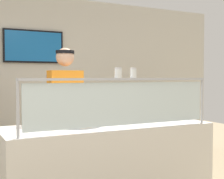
# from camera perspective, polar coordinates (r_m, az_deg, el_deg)

# --- Properties ---
(shop_rear_unit) EXTENTS (6.46, 0.13, 2.70)m
(shop_rear_unit) POSITION_cam_1_polar(r_m,az_deg,el_deg) (5.20, -11.41, 1.48)
(shop_rear_unit) COLOR beige
(shop_rear_unit) RESTS_ON ground
(serving_counter) EXTENTS (2.06, 0.75, 0.95)m
(serving_counter) POSITION_cam_1_polar(r_m,az_deg,el_deg) (3.30, -0.74, -14.50)
(serving_counter) COLOR silver
(serving_counter) RESTS_ON ground
(sneeze_guard) EXTENTS (1.88, 0.06, 0.47)m
(sneeze_guard) POSITION_cam_1_polar(r_m,az_deg,el_deg) (2.88, 2.02, -1.38)
(sneeze_guard) COLOR #B2B5BC
(sneeze_guard) RESTS_ON serving_counter
(pizza_tray) EXTENTS (0.46, 0.46, 0.04)m
(pizza_tray) POSITION_cam_1_polar(r_m,az_deg,el_deg) (3.12, -5.98, -6.21)
(pizza_tray) COLOR #9EA0A8
(pizza_tray) RESTS_ON serving_counter
(pizza_server) EXTENTS (0.08, 0.28, 0.01)m
(pizza_server) POSITION_cam_1_polar(r_m,az_deg,el_deg) (3.10, -5.68, -5.85)
(pizza_server) COLOR #ADAFB7
(pizza_server) RESTS_ON pizza_tray
(parmesan_shaker) EXTENTS (0.06, 0.06, 0.10)m
(parmesan_shaker) POSITION_cam_1_polar(r_m,az_deg,el_deg) (2.85, 1.10, 2.89)
(parmesan_shaker) COLOR white
(parmesan_shaker) RESTS_ON sneeze_guard
(pepper_flake_shaker) EXTENTS (0.06, 0.06, 0.10)m
(pepper_flake_shaker) POSITION_cam_1_polar(r_m,az_deg,el_deg) (2.93, 3.81, 2.88)
(pepper_flake_shaker) COLOR white
(pepper_flake_shaker) RESTS_ON sneeze_guard
(worker_figure) EXTENTS (0.41, 0.50, 1.76)m
(worker_figure) POSITION_cam_1_polar(r_m,az_deg,el_deg) (3.76, -8.23, -4.18)
(worker_figure) COLOR #23232D
(worker_figure) RESTS_ON ground
(prep_shelf) EXTENTS (0.70, 0.55, 0.82)m
(prep_shelf) POSITION_cam_1_polar(r_m,az_deg,el_deg) (5.62, 8.16, -8.19)
(prep_shelf) COLOR #B7BABF
(prep_shelf) RESTS_ON ground
(pizza_box_stack) EXTENTS (0.51, 0.50, 0.18)m
(pizza_box_stack) POSITION_cam_1_polar(r_m,az_deg,el_deg) (5.55, 8.23, -3.12)
(pizza_box_stack) COLOR tan
(pizza_box_stack) RESTS_ON prep_shelf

